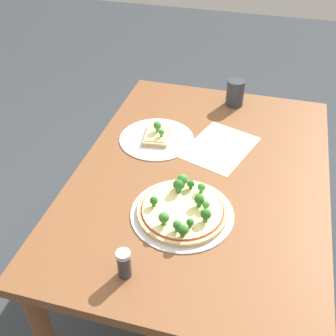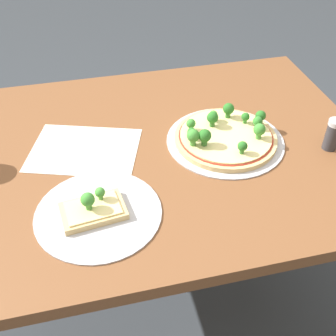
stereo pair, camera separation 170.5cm
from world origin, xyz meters
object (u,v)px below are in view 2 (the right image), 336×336
at_px(condiment_shaker, 333,134).
at_px(pizza_tray_slice, 96,211).
at_px(pizza_tray_whole, 225,136).
at_px(dining_table, 149,175).

bearing_deg(condiment_shaker, pizza_tray_slice, -171.14).
relative_size(pizza_tray_slice, condiment_shaker, 3.26).
bearing_deg(condiment_shaker, pizza_tray_whole, 160.29).
height_order(pizza_tray_whole, condiment_shaker, condiment_shaker).
bearing_deg(pizza_tray_slice, condiment_shaker, 8.86).
relative_size(pizza_tray_whole, condiment_shaker, 3.65).
bearing_deg(pizza_tray_whole, dining_table, 175.83).
height_order(pizza_tray_slice, condiment_shaker, condiment_shaker).
relative_size(dining_table, pizza_tray_whole, 3.78).
xyz_separation_m(pizza_tray_slice, condiment_shaker, (0.64, 0.10, 0.04)).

